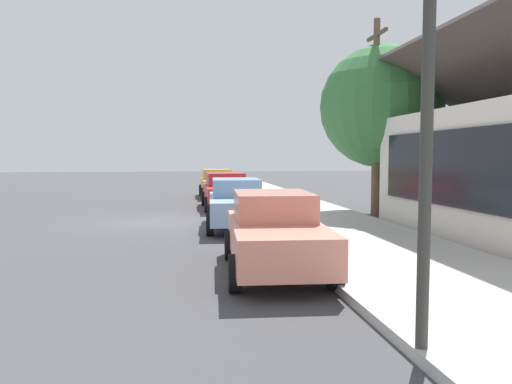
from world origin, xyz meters
The scene contains 10 objects.
ground_plane centered at (0.00, 0.00, 0.00)m, with size 120.00×120.00×0.00m, color #424244.
sidewalk_curb centered at (0.00, 5.60, 0.08)m, with size 60.00×4.20×0.16m, color #B2AFA8.
car_mustard centered at (-10.46, 2.85, 0.81)m, with size 4.60×2.00×1.59m.
car_cherry centered at (-4.30, 2.82, 0.82)m, with size 4.84×2.08×1.59m.
car_skyblue centered at (1.85, 2.64, 0.81)m, with size 4.67×2.13×1.59m.
car_coral centered at (8.07, 2.75, 0.81)m, with size 4.48×2.16×1.59m.
shade_tree centered at (-0.93, 8.68, 4.28)m, with size 4.80×4.80×6.69m.
traffic_light_main centered at (12.62, 2.54, 3.49)m, with size 0.37×2.79×5.20m.
utility_pole_wooden centered at (-0.28, 8.20, 3.93)m, with size 1.80×0.24×7.50m.
fire_hydrant_red centered at (5.05, 4.20, 0.50)m, with size 0.22×0.22×0.71m.
Camera 1 is at (17.75, 0.95, 2.32)m, focal length 34.57 mm.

